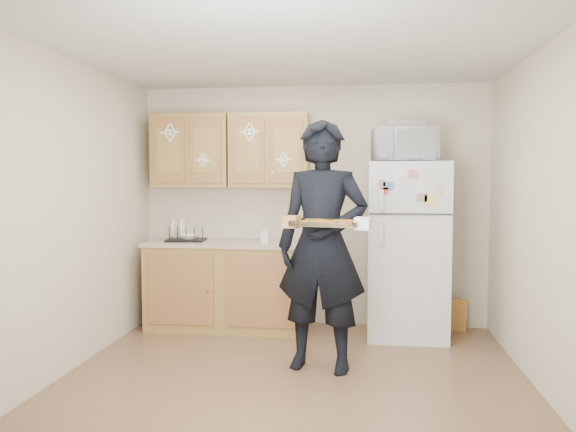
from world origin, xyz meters
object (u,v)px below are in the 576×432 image
Objects in this scene: person at (322,246)px; dish_rack at (186,233)px; microwave at (404,145)px; baking_tray at (327,224)px; refrigerator at (407,250)px.

person is 1.83m from dish_rack.
baking_tray is at bearing -126.56° from microwave.
person is 0.36m from baking_tray.
person is at bearing -125.28° from refrigerator.
microwave reaches higher than baking_tray.
refrigerator reaches higher than dish_rack.
person is at bearing -36.17° from dish_rack.
baking_tray is (0.05, -0.30, 0.20)m from person.
person is 4.13× the size of baking_tray.
baking_tray reaches higher than dish_rack.
baking_tray is at bearing -117.27° from refrigerator.
dish_rack is at bearing 179.44° from refrigerator.
dish_rack is at bearing 168.32° from microwave.
baking_tray is 0.84× the size of microwave.
microwave is (0.71, 1.01, 0.86)m from person.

